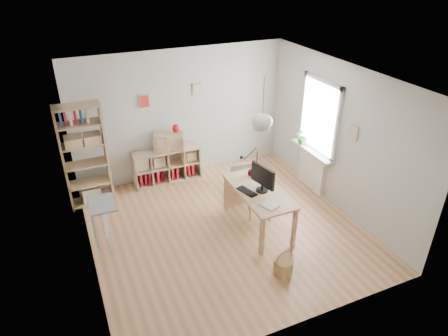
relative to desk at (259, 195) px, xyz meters
name	(u,v)px	position (x,y,z in m)	size (l,w,h in m)	color
ground	(226,228)	(-0.55, 0.15, -0.66)	(4.50, 4.50, 0.00)	tan
room_shell	(262,121)	(0.00, 0.00, 1.34)	(4.50, 4.50, 4.50)	silver
window_unit	(320,117)	(1.68, 0.75, 0.89)	(0.07, 1.16, 1.46)	white
radiator	(312,170)	(1.64, 0.75, -0.26)	(0.10, 0.80, 0.80)	white
windowsill	(312,151)	(1.59, 0.75, 0.17)	(0.22, 1.20, 0.06)	silver
desk	(259,195)	(0.00, 0.00, 0.00)	(0.70, 1.50, 0.75)	tan
cube_shelf	(166,167)	(-1.02, 2.23, -0.36)	(1.40, 0.38, 0.72)	tan
tall_bookshelf	(84,153)	(-2.59, 1.95, 0.43)	(0.80, 0.38, 2.00)	tan
side_table	(99,214)	(-2.59, 0.50, 0.01)	(0.40, 0.55, 0.85)	gray
chair	(259,192)	(0.19, 0.32, -0.18)	(0.53, 0.53, 0.83)	gray
wicker_basket	(283,266)	(-0.19, -1.21, -0.52)	(0.31, 0.30, 0.42)	#AD894E
storage_chest	(246,184)	(0.34, 1.13, -0.48)	(0.56, 0.62, 0.54)	#BCBCB7
monitor	(263,177)	(0.04, -0.04, 0.35)	(0.21, 0.53, 0.46)	black
keyboard	(247,191)	(-0.22, 0.03, 0.10)	(0.14, 0.38, 0.02)	black
task_lamp	(249,160)	(0.07, 0.55, 0.39)	(0.41, 0.15, 0.43)	black
yarn_ball	(252,173)	(0.10, 0.48, 0.16)	(0.14, 0.14, 0.14)	#4C0A15
paper_tray	(269,205)	(-0.07, -0.49, 0.11)	(0.21, 0.26, 0.03)	silver
drawer_chest	(169,142)	(-0.93, 2.19, 0.24)	(0.61, 0.28, 0.35)	tan
red_vase	(176,128)	(-0.75, 2.19, 0.50)	(0.15, 0.15, 0.18)	maroon
potted_plant	(303,136)	(1.57, 1.07, 0.37)	(0.31, 0.27, 0.34)	#2F5D22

